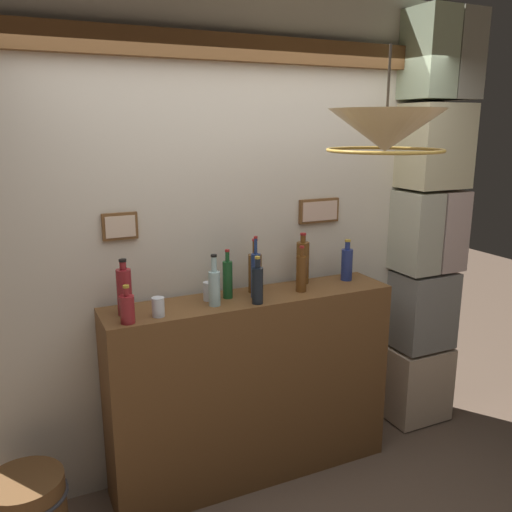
# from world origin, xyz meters

# --- Properties ---
(panelled_rear_partition) EXTENTS (3.11, 0.15, 2.86)m
(panelled_rear_partition) POSITION_xyz_m (0.00, 1.10, 1.49)
(panelled_rear_partition) COLOR beige
(panelled_rear_partition) RESTS_ON ground
(stone_pillar) EXTENTS (0.45, 0.36, 2.79)m
(stone_pillar) POSITION_xyz_m (1.35, 0.94, 1.41)
(stone_pillar) COLOR beige
(stone_pillar) RESTS_ON ground
(bar_shelf_unit) EXTENTS (1.71, 0.36, 1.15)m
(bar_shelf_unit) POSITION_xyz_m (0.00, 0.84, 0.57)
(bar_shelf_unit) COLOR brown
(bar_shelf_unit) RESTS_ON ground
(liquor_bottle_scotch) EXTENTS (0.06, 0.06, 0.27)m
(liquor_bottle_scotch) POSITION_xyz_m (-0.02, 0.72, 1.25)
(liquor_bottle_scotch) COLOR black
(liquor_bottle_scotch) RESTS_ON bar_shelf_unit
(liquor_bottle_whiskey) EXTENTS (0.08, 0.08, 0.30)m
(liquor_bottle_whiskey) POSITION_xyz_m (-0.72, 0.85, 1.27)
(liquor_bottle_whiskey) COLOR maroon
(liquor_bottle_whiskey) RESTS_ON bar_shelf_unit
(liquor_bottle_vodka) EXTENTS (0.06, 0.06, 0.29)m
(liquor_bottle_vodka) POSITION_xyz_m (-0.25, 0.79, 1.25)
(liquor_bottle_vodka) COLOR #A2C7C7
(liquor_bottle_vodka) RESTS_ON bar_shelf_unit
(liquor_bottle_vermouth) EXTENTS (0.08, 0.08, 0.32)m
(liquor_bottle_vermouth) POSITION_xyz_m (0.05, 0.91, 1.27)
(liquor_bottle_vermouth) COLOR brown
(liquor_bottle_vermouth) RESTS_ON bar_shelf_unit
(liquor_bottle_amaro) EXTENTS (0.06, 0.06, 0.28)m
(liquor_bottle_amaro) POSITION_xyz_m (-0.14, 0.88, 1.26)
(liquor_bottle_amaro) COLOR #194C23
(liquor_bottle_amaro) RESTS_ON bar_shelf_unit
(liquor_bottle_port) EXTENTS (0.08, 0.08, 0.32)m
(liquor_bottle_port) POSITION_xyz_m (0.39, 0.95, 1.28)
(liquor_bottle_port) COLOR brown
(liquor_bottle_port) RESTS_ON bar_shelf_unit
(liquor_bottle_rye) EXTENTS (0.07, 0.07, 0.20)m
(liquor_bottle_rye) POSITION_xyz_m (-0.73, 0.72, 1.22)
(liquor_bottle_rye) COLOR maroon
(liquor_bottle_rye) RESTS_ON bar_shelf_unit
(liquor_bottle_sherry) EXTENTS (0.06, 0.06, 0.27)m
(liquor_bottle_sherry) POSITION_xyz_m (0.30, 0.81, 1.26)
(liquor_bottle_sherry) COLOR brown
(liquor_bottle_sherry) RESTS_ON bar_shelf_unit
(liquor_bottle_gin) EXTENTS (0.05, 0.05, 0.35)m
(liquor_bottle_gin) POSITION_xyz_m (0.01, 0.82, 1.28)
(liquor_bottle_gin) COLOR navy
(liquor_bottle_gin) RESTS_ON bar_shelf_unit
(liquor_bottle_brandy) EXTENTS (0.07, 0.07, 0.26)m
(liquor_bottle_brandy) POSITION_xyz_m (0.68, 0.89, 1.25)
(liquor_bottle_brandy) COLOR navy
(liquor_bottle_brandy) RESTS_ON bar_shelf_unit
(glass_tumbler_rocks) EXTENTS (0.07, 0.07, 0.10)m
(glass_tumbler_rocks) POSITION_xyz_m (-0.57, 0.75, 1.20)
(glass_tumbler_rocks) COLOR silver
(glass_tumbler_rocks) RESTS_ON bar_shelf_unit
(glass_tumbler_highball) EXTENTS (0.06, 0.06, 0.10)m
(glass_tumbler_highball) POSITION_xyz_m (-0.25, 0.88, 1.20)
(glass_tumbler_highball) COLOR silver
(glass_tumbler_highball) RESTS_ON bar_shelf_unit
(pendant_lamp) EXTENTS (0.53, 0.53, 0.47)m
(pendant_lamp) POSITION_xyz_m (0.37, 0.19, 2.07)
(pendant_lamp) COLOR beige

